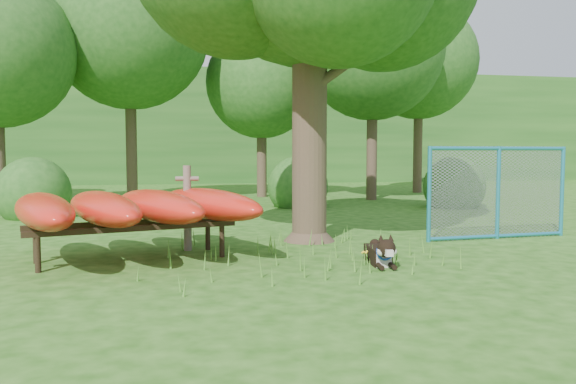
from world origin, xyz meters
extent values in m
plane|color=#1D4C0F|center=(0.00, 0.00, 0.00)|extent=(80.00, 80.00, 0.00)
cylinder|color=#3C2D20|center=(0.87, 2.63, 2.44)|extent=(0.76, 0.76, 4.89)
cone|color=#3C2D20|center=(0.87, 2.63, 0.24)|extent=(1.14, 1.14, 0.49)
cylinder|color=#3C2D20|center=(1.44, 2.48, 3.13)|extent=(1.39, 0.31, 1.04)
cylinder|color=#3C2D20|center=(0.44, 2.94, 3.52)|extent=(0.93, 0.92, 1.00)
cylinder|color=brown|center=(-1.32, 2.03, 0.70)|extent=(0.14, 0.14, 1.40)
cylinder|color=brown|center=(-1.32, 2.03, 1.18)|extent=(0.38, 0.10, 0.08)
cylinder|color=black|center=(-3.32, 0.66, 0.25)|extent=(0.10, 0.10, 0.50)
cylinder|color=black|center=(-0.81, 1.34, 0.25)|extent=(0.10, 0.10, 0.50)
cylinder|color=black|center=(-3.50, 1.33, 0.25)|extent=(0.10, 0.10, 0.50)
cylinder|color=black|center=(-0.99, 2.01, 0.25)|extent=(0.10, 0.10, 0.50)
cube|color=black|center=(-2.06, 1.00, 0.52)|extent=(2.91, 0.86, 0.08)
cube|color=black|center=(-2.25, 1.67, 0.52)|extent=(2.91, 0.86, 0.08)
ellipsoid|color=red|center=(-3.31, 1.02, 0.80)|extent=(1.65, 3.06, 0.48)
ellipsoid|color=red|center=(-2.54, 1.23, 0.80)|extent=(1.74, 3.05, 0.48)
ellipsoid|color=red|center=(-1.77, 1.44, 0.80)|extent=(1.82, 3.03, 0.48)
ellipsoid|color=red|center=(-1.00, 1.65, 0.80)|extent=(1.91, 3.01, 0.48)
cube|color=black|center=(1.38, 0.42, 0.12)|extent=(0.32, 0.71, 0.24)
cube|color=beige|center=(1.35, 0.12, 0.11)|extent=(0.23, 0.16, 0.22)
sphere|color=black|center=(1.33, -0.05, 0.30)|extent=(0.26, 0.26, 0.26)
cube|color=beige|center=(1.32, -0.17, 0.26)|extent=(0.11, 0.15, 0.09)
sphere|color=beige|center=(1.25, -0.06, 0.26)|extent=(0.12, 0.12, 0.12)
sphere|color=beige|center=(1.41, -0.08, 0.26)|extent=(0.12, 0.12, 0.12)
cone|color=black|center=(1.27, -0.01, 0.43)|extent=(0.12, 0.13, 0.12)
cone|color=black|center=(1.41, -0.02, 0.43)|extent=(0.10, 0.12, 0.12)
cylinder|color=black|center=(1.25, -0.01, 0.05)|extent=(0.10, 0.30, 0.07)
cylinder|color=black|center=(1.42, -0.03, 0.05)|extent=(0.10, 0.30, 0.07)
sphere|color=black|center=(1.47, 0.79, 0.22)|extent=(0.16, 0.16, 0.16)
torus|color=#1743B3|center=(1.34, 0.03, 0.24)|extent=(0.25, 0.10, 0.25)
cylinder|color=teal|center=(2.95, 2.09, 0.86)|extent=(0.08, 0.08, 1.72)
cylinder|color=teal|center=(4.38, 2.21, 0.86)|extent=(0.08, 0.08, 1.72)
cylinder|color=teal|center=(5.81, 2.33, 0.86)|extent=(0.08, 0.08, 1.72)
cylinder|color=teal|center=(4.38, 2.21, 1.69)|extent=(2.87, 0.31, 0.07)
cylinder|color=teal|center=(4.38, 2.21, 0.05)|extent=(2.87, 0.31, 0.07)
plane|color=gray|center=(4.38, 2.21, 0.86)|extent=(2.86, 0.25, 2.87)
cylinder|color=#518D2E|center=(1.15, 0.32, 0.09)|extent=(0.02, 0.02, 0.18)
sphere|color=yellow|center=(1.15, 0.32, 0.18)|extent=(0.03, 0.03, 0.03)
sphere|color=yellow|center=(1.19, 0.34, 0.19)|extent=(0.03, 0.03, 0.03)
sphere|color=yellow|center=(1.13, 0.36, 0.17)|extent=(0.03, 0.03, 0.03)
sphere|color=yellow|center=(1.16, 0.29, 0.18)|extent=(0.03, 0.03, 0.03)
sphere|color=yellow|center=(1.13, 0.31, 0.19)|extent=(0.03, 0.03, 0.03)
cylinder|color=#3C2D20|center=(-3.00, 12.00, 2.62)|extent=(0.36, 0.36, 5.25)
sphere|color=#21521A|center=(-3.00, 12.00, 5.62)|extent=(5.20, 5.20, 5.20)
cylinder|color=#3C2D20|center=(1.50, 13.00, 1.92)|extent=(0.36, 0.36, 3.85)
sphere|color=#21521A|center=(1.50, 13.00, 4.12)|extent=(4.00, 4.00, 4.00)
cylinder|color=#3C2D20|center=(5.00, 11.00, 2.38)|extent=(0.36, 0.36, 4.76)
sphere|color=#21521A|center=(5.00, 11.00, 5.10)|extent=(4.80, 4.80, 4.80)
cylinder|color=#3C2D20|center=(8.00, 14.00, 2.45)|extent=(0.36, 0.36, 4.90)
sphere|color=#21521A|center=(8.00, 14.00, 5.25)|extent=(4.60, 4.60, 4.60)
sphere|color=#21521A|center=(-5.00, 7.50, 0.00)|extent=(1.80, 1.80, 1.80)
sphere|color=#21521A|center=(6.50, 8.00, 0.00)|extent=(1.80, 1.80, 1.80)
sphere|color=#21521A|center=(2.00, 9.00, 0.00)|extent=(1.80, 1.80, 1.80)
cube|color=#21521A|center=(0.00, 28.00, 3.00)|extent=(80.00, 12.00, 6.00)
camera|label=1|loc=(-1.43, -7.27, 1.60)|focal=35.00mm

